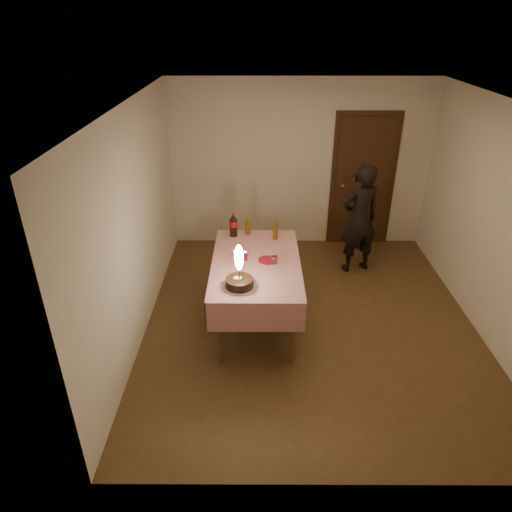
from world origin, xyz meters
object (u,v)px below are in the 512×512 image
object	(u,v)px
amber_bottle_right	(275,230)
photographer	(359,219)
cola_bottle	(233,225)
dining_table	(256,270)
red_plate	(268,260)
birthday_cake	(239,277)
red_cup	(240,256)
amber_bottle_left	(248,226)
clear_cup	(275,260)

from	to	relation	value
amber_bottle_right	photographer	bearing A→B (deg)	31.28
cola_bottle	amber_bottle_right	world-z (taller)	cola_bottle
dining_table	amber_bottle_right	xyz separation A→B (m)	(0.24, 0.60, 0.23)
red_plate	cola_bottle	xyz separation A→B (m)	(-0.42, 0.66, 0.15)
birthday_cake	red_cup	xyz separation A→B (m)	(-0.02, 0.59, -0.06)
red_plate	cola_bottle	world-z (taller)	cola_bottle
photographer	dining_table	bearing A→B (deg)	-137.56
red_plate	amber_bottle_left	distance (m)	0.76
clear_cup	cola_bottle	distance (m)	0.89
red_cup	amber_bottle_left	bearing A→B (deg)	83.36
cola_bottle	amber_bottle_left	world-z (taller)	cola_bottle
photographer	red_plate	bearing A→B (deg)	-135.45
red_plate	amber_bottle_right	xyz separation A→B (m)	(0.11, 0.57, 0.11)
cola_bottle	amber_bottle_left	size ratio (longest dim) A/B	1.25
clear_cup	amber_bottle_right	distance (m)	0.64
red_cup	clear_cup	size ratio (longest dim) A/B	1.11
red_cup	photographer	xyz separation A→B (m)	(1.65, 1.30, -0.09)
birthday_cake	amber_bottle_left	size ratio (longest dim) A/B	1.92
red_cup	clear_cup	bearing A→B (deg)	-11.73
birthday_cake	amber_bottle_right	size ratio (longest dim) A/B	1.92
dining_table	amber_bottle_right	distance (m)	0.68
dining_table	birthday_cake	world-z (taller)	birthday_cake
red_cup	photographer	world-z (taller)	photographer
red_plate	birthday_cake	bearing A→B (deg)	-117.94
red_plate	photographer	world-z (taller)	photographer
red_plate	amber_bottle_left	world-z (taller)	amber_bottle_left
clear_cup	amber_bottle_left	distance (m)	0.84
dining_table	red_plate	size ratio (longest dim) A/B	7.82
dining_table	amber_bottle_left	xyz separation A→B (m)	(-0.11, 0.74, 0.23)
cola_bottle	photographer	xyz separation A→B (m)	(1.75, 0.65, -0.20)
birthday_cake	cola_bottle	size ratio (longest dim) A/B	1.54
red_plate	red_cup	bearing A→B (deg)	177.82
clear_cup	cola_bottle	xyz separation A→B (m)	(-0.50, 0.73, 0.11)
amber_bottle_left	photographer	bearing A→B (deg)	20.96
dining_table	amber_bottle_left	size ratio (longest dim) A/B	6.75
amber_bottle_left	photographer	distance (m)	1.69
dining_table	birthday_cake	xyz separation A→B (m)	(-0.17, -0.54, 0.22)
dining_table	clear_cup	distance (m)	0.27
amber_bottle_left	amber_bottle_right	size ratio (longest dim) A/B	1.00
birthday_cake	amber_bottle_left	bearing A→B (deg)	87.28
dining_table	clear_cup	bearing A→B (deg)	-11.33
red_plate	amber_bottle_right	world-z (taller)	amber_bottle_right
birthday_cake	cola_bottle	world-z (taller)	birthday_cake
clear_cup	photographer	xyz separation A→B (m)	(1.25, 1.38, -0.09)
red_cup	amber_bottle_right	world-z (taller)	amber_bottle_right
birthday_cake	red_cup	size ratio (longest dim) A/B	4.89
amber_bottle_left	dining_table	bearing A→B (deg)	-81.49
amber_bottle_right	photographer	world-z (taller)	photographer
clear_cup	photographer	size ratio (longest dim) A/B	0.06
cola_bottle	photographer	size ratio (longest dim) A/B	0.20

